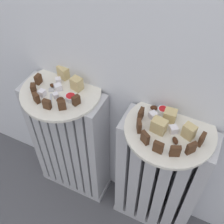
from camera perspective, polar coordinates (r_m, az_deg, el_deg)
radiator_left at (r=1.34m, az=-8.40°, el=-6.60°), size 0.35×0.13×0.66m
radiator_right at (r=1.24m, az=9.28°, el=-13.58°), size 0.35×0.13×0.66m
plate_left at (r=1.09m, az=-10.35°, el=4.12°), size 0.31×0.31×0.01m
plate_right at (r=0.96m, az=11.71°, el=-3.53°), size 0.31×0.31×0.01m
dark_cake_slice_left_0 at (r=1.12m, az=-14.76°, el=6.46°), size 0.02×0.03×0.04m
dark_cake_slice_left_1 at (r=1.09m, az=-15.70°, el=4.61°), size 0.03×0.03×0.04m
dark_cake_slice_left_2 at (r=1.05m, az=-15.14°, el=2.79°), size 0.03×0.03×0.04m
dark_cake_slice_left_3 at (r=1.01m, az=-13.10°, el=1.55°), size 0.03×0.02×0.04m
dark_cake_slice_left_4 at (r=1.00m, az=-10.15°, el=1.38°), size 0.03×0.03×0.04m
dark_cake_slice_left_5 at (r=1.01m, az=-7.31°, el=2.38°), size 0.03×0.03×0.04m
marble_cake_slice_left_0 at (r=1.13m, az=-9.69°, el=8.05°), size 0.06×0.05×0.05m
marble_cake_slice_left_1 at (r=1.06m, az=-7.19°, el=5.72°), size 0.05×0.04×0.05m
turkish_delight_left_0 at (r=1.07m, az=-14.06°, el=3.80°), size 0.02×0.02×0.02m
turkish_delight_left_1 at (r=1.05m, az=-11.37°, el=3.36°), size 0.03×0.03×0.02m
turkish_delight_left_2 at (r=1.08m, az=-10.93°, el=4.95°), size 0.03×0.03×0.03m
turkish_delight_left_3 at (r=1.11m, az=-10.86°, el=6.35°), size 0.03×0.03×0.02m
medjool_date_left_0 at (r=1.04m, az=-10.52°, el=2.52°), size 0.03×0.03×0.02m
medjool_date_left_1 at (r=1.10m, az=-12.01°, el=5.31°), size 0.02×0.02×0.02m
jam_bowl_left at (r=1.03m, az=-8.41°, el=2.97°), size 0.04×0.04×0.02m
dark_cake_slice_right_0 at (r=0.95m, az=5.89°, el=-0.47°), size 0.01×0.03×0.04m
dark_cake_slice_right_1 at (r=0.92m, az=5.52°, el=-2.81°), size 0.03×0.03×0.04m
dark_cake_slice_right_2 at (r=0.89m, az=6.74°, el=-5.24°), size 0.03×0.03×0.04m
dark_cake_slice_right_3 at (r=0.88m, az=9.37°, el=-7.09°), size 0.03×0.02×0.04m
dark_cake_slice_right_4 at (r=0.88m, az=12.72°, el=-7.77°), size 0.03×0.02×0.04m
dark_cake_slice_right_5 at (r=0.90m, az=15.80°, el=-7.09°), size 0.03×0.03×0.04m
dark_cake_slice_right_6 at (r=0.93m, az=17.78°, el=-5.32°), size 0.02×0.03×0.04m
marble_cake_slice_right_0 at (r=0.97m, az=11.72°, el=-0.71°), size 0.04×0.04×0.04m
marble_cake_slice_right_1 at (r=0.93m, az=15.40°, el=-3.82°), size 0.05×0.04×0.05m
marble_cake_slice_right_2 at (r=0.93m, az=9.52°, el=-2.79°), size 0.05×0.04×0.05m
turkish_delight_right_0 at (r=0.94m, az=12.37°, el=-3.47°), size 0.03×0.03×0.02m
turkish_delight_right_1 at (r=0.96m, az=15.16°, el=-2.91°), size 0.03×0.03×0.02m
turkish_delight_right_2 at (r=0.97m, az=8.34°, el=-0.68°), size 0.03×0.03×0.02m
medjool_date_right_0 at (r=1.00m, az=8.52°, el=0.85°), size 0.03×0.02×0.02m
medjool_date_right_1 at (r=0.92m, az=12.73°, el=-5.68°), size 0.03×0.03×0.02m
jam_bowl_right at (r=0.99m, az=10.28°, el=0.31°), size 0.04×0.04×0.02m
fork at (r=1.07m, az=-12.31°, el=3.21°), size 0.07×0.10×0.00m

